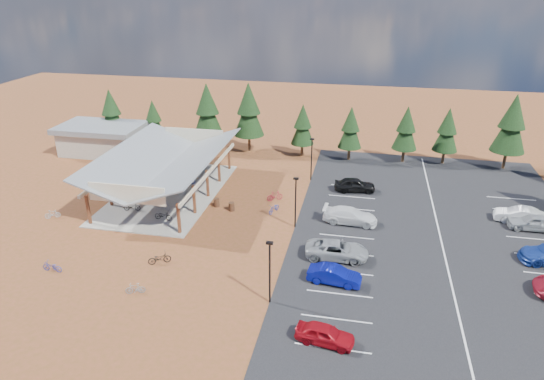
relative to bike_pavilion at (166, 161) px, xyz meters
The scene contains 40 objects.
ground 12.79m from the bike_pavilion, 34.99° to the right, with size 140.00×140.00×0.00m, color brown.
asphalt_lot 29.03m from the bike_pavilion, ahead, with size 27.00×44.00×0.04m, color black.
concrete_pad 3.77m from the bike_pavilion, 90.00° to the left, with size 10.60×18.60×0.10m, color gray.
bike_pavilion is the anchor object (origin of this frame).
outbuilding 17.89m from the bike_pavilion, 141.84° to the left, with size 11.00×7.00×3.90m.
lamp_post_0 22.69m from the bike_pavilion, 48.58° to the right, with size 0.50×0.25×5.14m.
lamp_post_1 15.83m from the bike_pavilion, 18.43° to the right, with size 0.50×0.25×5.14m.
lamp_post_2 16.57m from the bike_pavilion, 25.02° to the left, with size 0.50×0.25×5.14m.
trash_bin_0 7.41m from the bike_pavilion, 19.01° to the right, with size 0.60×0.60×0.90m, color #432718.
trash_bin_1 9.16m from the bike_pavilion, 19.07° to the right, with size 0.60×0.60×0.90m, color #432718.
pine_0 20.07m from the bike_pavilion, 134.33° to the left, with size 3.44×3.44×8.02m.
pine_1 16.96m from the bike_pavilion, 118.41° to the left, with size 2.85×2.85×6.63m.
pine_2 14.94m from the bike_pavilion, 90.46° to the left, with size 4.00×4.00×9.32m.
pine_3 16.71m from the bike_pavilion, 71.12° to the left, with size 4.05×4.05×9.44m.
pine_4 19.81m from the bike_pavilion, 49.90° to the left, with size 3.02×3.02×7.04m.
pine_5 24.14m from the bike_pavilion, 38.13° to the left, with size 3.04×3.04×7.09m.
pine_6 30.21m from the bike_pavilion, 30.92° to the left, with size 3.15×3.15×7.35m.
pine_7 34.78m from the bike_pavilion, 27.20° to the left, with size 3.12×3.12×7.28m.
pine_8 41.26m from the bike_pavilion, 22.11° to the left, with size 4.06×4.06×9.47m.
bike_0 6.26m from the bike_pavilion, 110.69° to the right, with size 0.61×1.74×0.91m, color black.
bike_1 3.59m from the bike_pavilion, 139.93° to the right, with size 0.47×1.68×1.01m, color gray.
bike_2 4.21m from the bike_pavilion, 168.83° to the left, with size 0.55×1.59×0.83m, color navy.
bike_3 6.50m from the bike_pavilion, 113.80° to the left, with size 0.47×1.65×0.99m, color maroon.
bike_4 7.39m from the bike_pavilion, 71.76° to the right, with size 0.64×1.83×0.96m, color black.
bike_5 5.41m from the bike_pavilion, 74.13° to the right, with size 0.52×1.84×1.10m, color gray.
bike_6 4.45m from the bike_pavilion, 63.99° to the left, with size 0.56×1.60×0.84m, color navy.
bike_7 5.86m from the bike_pavilion, 81.17° to the left, with size 0.52×1.84×1.11m, color maroon.
bike_9 12.46m from the bike_pavilion, 138.40° to the right, with size 0.42×1.47×0.88m, color #A1A3A9.
bike_10 17.18m from the bike_pavilion, 101.01° to the right, with size 0.60×1.73×0.91m, color #27329E.
bike_12 14.86m from the bike_pavilion, 70.38° to the right, with size 0.67×1.91×1.01m, color black.
bike_13 18.90m from the bike_pavilion, 75.11° to the right, with size 0.42×1.50×0.90m, color gray.
bike_14 13.07m from the bike_pavilion, 10.66° to the right, with size 0.62×1.78×0.94m, color navy.
bike_15 12.39m from the bike_pavilion, ahead, with size 0.50×1.78×1.07m, color maroon.
car_0 28.43m from the bike_pavilion, 46.60° to the right, with size 1.56×3.88×1.32m, color #A00B15.
car_1 23.94m from the bike_pavilion, 34.95° to the right, with size 1.47×4.20×1.38m, color #080F7B.
car_2 21.92m from the bike_pavilion, 26.92° to the right, with size 2.48×5.37×1.49m, color #95989C.
car_3 20.58m from the bike_pavilion, ahead, with size 2.13×5.25×1.52m, color white.
car_4 20.96m from the bike_pavilion, 12.97° to the left, with size 1.81×4.49×1.53m, color black.
car_8 37.34m from the bike_pavilion, ahead, with size 1.84×4.57×1.56m, color #94989C.
car_9 36.45m from the bike_pavilion, ahead, with size 1.62×4.66×1.53m, color silver.
Camera 1 is at (11.01, -38.82, 22.13)m, focal length 32.00 mm.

